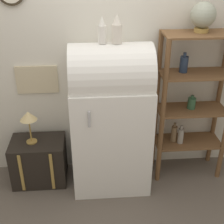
% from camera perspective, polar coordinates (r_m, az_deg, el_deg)
% --- Properties ---
extents(ground_plane, '(12.00, 12.00, 0.00)m').
position_cam_1_polar(ground_plane, '(3.37, 0.12, -14.80)').
color(ground_plane, '#60564C').
extents(wall_back, '(7.00, 0.09, 2.70)m').
position_cam_1_polar(wall_back, '(3.19, -0.77, 10.83)').
color(wall_back, silver).
rests_on(wall_back, ground_plane).
extents(refrigerator, '(0.78, 0.64, 1.54)m').
position_cam_1_polar(refrigerator, '(3.11, -0.23, -0.93)').
color(refrigerator, white).
rests_on(refrigerator, ground_plane).
extents(suitcase_trunk, '(0.56, 0.41, 0.49)m').
position_cam_1_polar(suitcase_trunk, '(3.50, -13.15, -8.66)').
color(suitcase_trunk, black).
rests_on(suitcase_trunk, ground_plane).
extents(shelf_unit, '(0.73, 0.36, 1.58)m').
position_cam_1_polar(shelf_unit, '(3.32, 14.39, 2.07)').
color(shelf_unit, brown).
rests_on(shelf_unit, ground_plane).
extents(globe, '(0.23, 0.23, 0.27)m').
position_cam_1_polar(globe, '(3.09, 16.34, 16.56)').
color(globe, '#AD8942').
rests_on(globe, shelf_unit).
extents(vase_left, '(0.07, 0.07, 0.24)m').
position_cam_1_polar(vase_left, '(2.79, -1.82, 14.62)').
color(vase_left, white).
rests_on(vase_left, refrigerator).
extents(vase_center, '(0.09, 0.09, 0.25)m').
position_cam_1_polar(vase_center, '(2.80, 0.89, 14.82)').
color(vase_center, silver).
rests_on(vase_center, refrigerator).
extents(desk_lamp, '(0.17, 0.17, 0.36)m').
position_cam_1_polar(desk_lamp, '(3.22, -15.04, -1.06)').
color(desk_lamp, '#AD8942').
rests_on(desk_lamp, suitcase_trunk).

